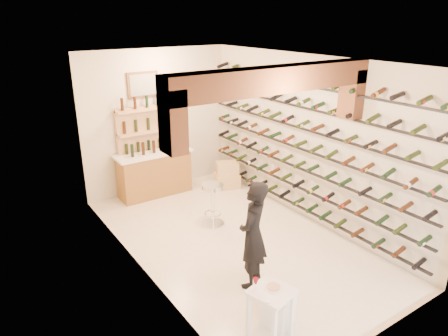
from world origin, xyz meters
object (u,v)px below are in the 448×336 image
object	(u,v)px
crate_lower	(227,181)
back_counter	(155,172)
person	(253,235)
wine_rack	(300,145)
white_stool	(278,310)
chrome_barstool	(213,202)
tasting_table	(271,299)

from	to	relation	value
crate_lower	back_counter	bearing A→B (deg)	159.31
person	crate_lower	bearing A→B (deg)	-152.55
wine_rack	white_stool	bearing A→B (deg)	-137.40
back_counter	chrome_barstool	distance (m)	1.99
back_counter	white_stool	world-z (taller)	back_counter
back_counter	crate_lower	distance (m)	1.72
wine_rack	white_stool	distance (m)	3.41
crate_lower	person	bearing A→B (deg)	-118.72
white_stool	person	size ratio (longest dim) A/B	0.26
chrome_barstool	tasting_table	bearing A→B (deg)	-109.19
chrome_barstool	back_counter	bearing A→B (deg)	98.58
wine_rack	tasting_table	bearing A→B (deg)	-138.71
white_stool	crate_lower	world-z (taller)	white_stool
crate_lower	tasting_table	bearing A→B (deg)	-118.13
back_counter	chrome_barstool	world-z (taller)	back_counter
person	white_stool	bearing A→B (deg)	40.23
back_counter	chrome_barstool	bearing A→B (deg)	-81.42
back_counter	tasting_table	world-z (taller)	back_counter
tasting_table	chrome_barstool	xyz separation A→B (m)	(1.02, 2.92, -0.08)
tasting_table	crate_lower	world-z (taller)	tasting_table
tasting_table	chrome_barstool	distance (m)	3.09
person	tasting_table	bearing A→B (deg)	30.02
crate_lower	chrome_barstool	bearing A→B (deg)	-132.95
wine_rack	back_counter	xyz separation A→B (m)	(-1.83, 2.65, -1.02)
white_stool	person	bearing A→B (deg)	74.06
wine_rack	chrome_barstool	world-z (taller)	wine_rack
wine_rack	white_stool	world-z (taller)	wine_rack
back_counter	person	distance (m)	3.90
back_counter	white_stool	distance (m)	4.81
wine_rack	crate_lower	world-z (taller)	wine_rack
crate_lower	white_stool	bearing A→B (deg)	-116.19
person	chrome_barstool	world-z (taller)	person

